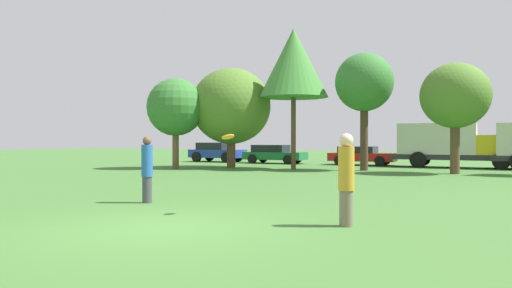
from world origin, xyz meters
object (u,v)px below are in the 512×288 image
object	(u,v)px
person_thrower	(147,169)
tree_3	(364,83)
parked_car_green	(274,154)
tree_2	(293,63)
delivery_truck_yellow	(451,144)
person_catcher	(346,178)
parked_car_blue	(216,152)
tree_4	(455,96)
tree_0	(176,107)
parked_car_red	(361,155)
tree_1	(231,106)
frisbee	(228,137)

from	to	relation	value
person_thrower	tree_3	bearing A→B (deg)	93.48
parked_car_green	person_thrower	bearing A→B (deg)	-74.82
tree_2	delivery_truck_yellow	size ratio (longest dim) A/B	1.12
person_catcher	tree_3	world-z (taller)	tree_3
parked_car_blue	delivery_truck_yellow	xyz separation A→B (m)	(15.54, -0.49, 0.63)
tree_2	person_thrower	bearing A→B (deg)	-84.03
tree_2	delivery_truck_yellow	world-z (taller)	tree_2
person_catcher	delivery_truck_yellow	bearing A→B (deg)	-80.16
tree_3	delivery_truck_yellow	xyz separation A→B (m)	(3.88, 4.73, -3.11)
person_thrower	tree_4	distance (m)	15.91
tree_0	parked_car_green	distance (m)	8.41
parked_car_green	parked_car_red	world-z (taller)	parked_car_green
tree_3	parked_car_red	bearing A→B (deg)	104.29
person_catcher	tree_2	world-z (taller)	tree_2
tree_0	tree_1	world-z (taller)	tree_1
tree_4	person_thrower	bearing A→B (deg)	-114.40
tree_4	frisbee	bearing A→B (deg)	-103.93
person_catcher	delivery_truck_yellow	xyz separation A→B (m)	(0.66, 20.74, 0.46)
frisbee	person_thrower	bearing A→B (deg)	163.77
tree_4	parked_car_green	bearing A→B (deg)	154.34
tree_3	delivery_truck_yellow	distance (m)	6.86
frisbee	parked_car_blue	distance (m)	24.27
frisbee	tree_3	bearing A→B (deg)	92.15
person_thrower	parked_car_blue	xyz separation A→B (m)	(-9.51, 20.13, -0.14)
person_catcher	tree_4	bearing A→B (deg)	-82.48
tree_3	tree_2	bearing A→B (deg)	-171.48
tree_0	tree_4	world-z (taller)	tree_4
frisbee	tree_0	size ratio (longest dim) A/B	0.06
person_thrower	person_catcher	distance (m)	5.47
frisbee	tree_4	size ratio (longest dim) A/B	0.05
parked_car_red	delivery_truck_yellow	world-z (taller)	delivery_truck_yellow
parked_car_red	tree_0	bearing A→B (deg)	-135.83
parked_car_red	tree_2	bearing A→B (deg)	-110.99
frisbee	tree_0	xyz separation A→B (m)	(-10.31, 13.05, 1.69)
tree_2	parked_car_blue	size ratio (longest dim) A/B	1.93
tree_4	parked_car_red	bearing A→B (deg)	134.21
parked_car_blue	parked_car_green	world-z (taller)	parked_car_blue
delivery_truck_yellow	tree_2	bearing A→B (deg)	-143.82
tree_4	delivery_truck_yellow	world-z (taller)	tree_4
person_catcher	parked_car_blue	xyz separation A→B (m)	(-14.87, 21.24, -0.17)
tree_3	frisbee	bearing A→B (deg)	-87.85
tree_2	tree_3	size ratio (longest dim) A/B	1.25
person_thrower	delivery_truck_yellow	bearing A→B (deg)	84.61
tree_2	parked_car_blue	distance (m)	11.03
parked_car_blue	delivery_truck_yellow	bearing A→B (deg)	-0.66
tree_3	parked_car_red	world-z (taller)	tree_3
person_thrower	tree_4	bearing A→B (deg)	77.27
tree_0	tree_2	xyz separation A→B (m)	(6.07, 2.11, 2.31)
tree_2	parked_car_green	xyz separation A→B (m)	(-3.43, 5.40, -5.01)
delivery_truck_yellow	frisbee	bearing A→B (deg)	-97.98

